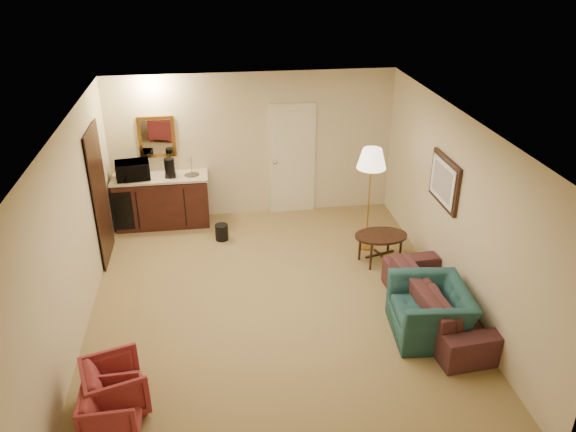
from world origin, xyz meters
The scene contains 12 objects.
ground centered at (0.00, 0.00, 0.00)m, with size 6.00×6.00×0.00m, color #9A874E.
room_walls centered at (-0.10, 0.77, 1.72)m, with size 5.02×6.01×2.61m.
wetbar_cabinet centered at (-1.65, 2.72, 0.46)m, with size 1.64×0.58×0.92m, color #371711.
sofa centered at (2.15, -0.65, 0.41)m, with size 2.11×0.62×0.82m, color black.
teal_armchair centered at (1.90, -0.90, 0.46)m, with size 1.04×0.68×0.91m, color #1B4444.
rose_chair_near centered at (-1.90, -2.00, 0.29)m, with size 0.57×0.53×0.59m, color maroon.
rose_chair_far centered at (-1.90, -1.67, 0.32)m, with size 0.62×0.58×0.64m, color maroon.
coffee_table centered at (1.79, 0.94, 0.24)m, with size 0.83×0.56×0.48m, color #321E10.
floor_lamp centered at (1.70, 1.40, 0.86)m, with size 0.46×0.46×1.73m, color #B3893B.
waste_bin centered at (-0.65, 2.00, 0.14)m, with size 0.22×0.22×0.28m, color black.
microwave centered at (-2.08, 2.68, 1.11)m, with size 0.56×0.31×0.38m, color black.
coffee_maker centered at (-1.46, 2.68, 1.09)m, with size 0.18×0.18×0.33m, color black.
Camera 1 is at (-0.71, -6.45, 4.59)m, focal length 35.00 mm.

